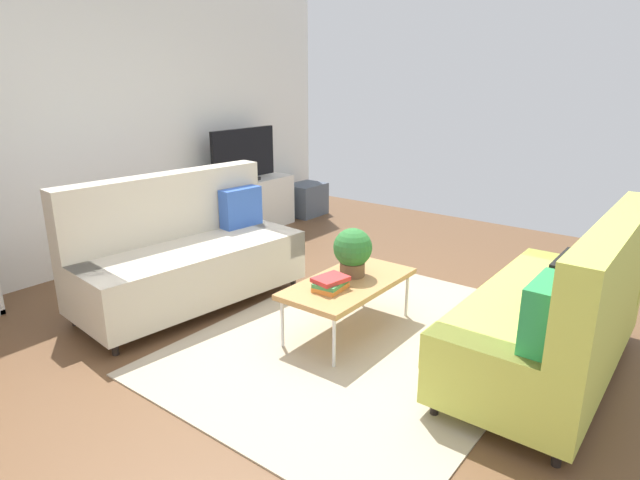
{
  "coord_description": "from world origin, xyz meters",
  "views": [
    {
      "loc": [
        -3.0,
        -2.24,
        1.91
      ],
      "look_at": [
        0.2,
        0.22,
        0.65
      ],
      "focal_mm": 30.04,
      "sensor_mm": 36.0,
      "label": 1
    }
  ],
  "objects_px": {
    "tv": "(244,156)",
    "potted_plant": "(353,250)",
    "table_book_0": "(331,287)",
    "vase_0": "(204,181)",
    "couch_beige": "(186,254)",
    "tv_console": "(245,206)",
    "coffee_table": "(349,284)",
    "storage_trunk": "(306,199)",
    "vase_1": "(215,178)",
    "couch_green": "(558,315)",
    "bottle_0": "(231,177)"
  },
  "relations": [
    {
      "from": "couch_green",
      "to": "vase_0",
      "type": "bearing_deg",
      "value": 81.68
    },
    {
      "from": "vase_0",
      "to": "potted_plant",
      "type": "bearing_deg",
      "value": -106.82
    },
    {
      "from": "couch_beige",
      "to": "couch_green",
      "type": "distance_m",
      "value": 2.92
    },
    {
      "from": "vase_0",
      "to": "bottle_0",
      "type": "distance_m",
      "value": 0.35
    },
    {
      "from": "couch_beige",
      "to": "coffee_table",
      "type": "xyz_separation_m",
      "value": [
        0.38,
        -1.42,
        -0.05
      ]
    },
    {
      "from": "couch_green",
      "to": "potted_plant",
      "type": "height_order",
      "value": "couch_green"
    },
    {
      "from": "couch_green",
      "to": "tv_console",
      "type": "distance_m",
      "value": 4.19
    },
    {
      "from": "tv",
      "to": "vase_0",
      "type": "xyz_separation_m",
      "value": [
        -0.58,
        0.07,
        -0.22
      ]
    },
    {
      "from": "potted_plant",
      "to": "couch_beige",
      "type": "bearing_deg",
      "value": 109.58
    },
    {
      "from": "couch_beige",
      "to": "coffee_table",
      "type": "relative_size",
      "value": 1.8
    },
    {
      "from": "coffee_table",
      "to": "table_book_0",
      "type": "relative_size",
      "value": 4.58
    },
    {
      "from": "bottle_0",
      "to": "vase_0",
      "type": "bearing_deg",
      "value": 165.29
    },
    {
      "from": "vase_0",
      "to": "bottle_0",
      "type": "bearing_deg",
      "value": -14.71
    },
    {
      "from": "couch_green",
      "to": "table_book_0",
      "type": "height_order",
      "value": "couch_green"
    },
    {
      "from": "potted_plant",
      "to": "vase_1",
      "type": "xyz_separation_m",
      "value": [
        0.96,
        2.6,
        0.11
      ]
    },
    {
      "from": "tv",
      "to": "bottle_0",
      "type": "bearing_deg",
      "value": -175.18
    },
    {
      "from": "storage_trunk",
      "to": "couch_beige",
      "type": "bearing_deg",
      "value": -159.99
    },
    {
      "from": "vase_1",
      "to": "vase_0",
      "type": "bearing_deg",
      "value": 180.0
    },
    {
      "from": "couch_beige",
      "to": "tv_console",
      "type": "distance_m",
      "value": 2.2
    },
    {
      "from": "tv",
      "to": "storage_trunk",
      "type": "bearing_deg",
      "value": -4.16
    },
    {
      "from": "tv",
      "to": "potted_plant",
      "type": "distance_m",
      "value": 2.89
    },
    {
      "from": "storage_trunk",
      "to": "potted_plant",
      "type": "bearing_deg",
      "value": -135.18
    },
    {
      "from": "couch_beige",
      "to": "couch_green",
      "type": "bearing_deg",
      "value": 109.24
    },
    {
      "from": "storage_trunk",
      "to": "table_book_0",
      "type": "relative_size",
      "value": 2.17
    },
    {
      "from": "tv_console",
      "to": "vase_1",
      "type": "relative_size",
      "value": 7.32
    },
    {
      "from": "storage_trunk",
      "to": "vase_1",
      "type": "height_order",
      "value": "vase_1"
    },
    {
      "from": "potted_plant",
      "to": "vase_1",
      "type": "relative_size",
      "value": 1.96
    },
    {
      "from": "tv_console",
      "to": "vase_1",
      "type": "height_order",
      "value": "vase_1"
    },
    {
      "from": "coffee_table",
      "to": "tv_console",
      "type": "xyz_separation_m",
      "value": [
        1.48,
        2.59,
        -0.07
      ]
    },
    {
      "from": "tv_console",
      "to": "potted_plant",
      "type": "distance_m",
      "value": 2.91
    },
    {
      "from": "couch_beige",
      "to": "vase_1",
      "type": "bearing_deg",
      "value": -133.59
    },
    {
      "from": "vase_1",
      "to": "bottle_0",
      "type": "xyz_separation_m",
      "value": [
        0.17,
        -0.09,
        -0.0
      ]
    },
    {
      "from": "couch_green",
      "to": "storage_trunk",
      "type": "xyz_separation_m",
      "value": [
        2.29,
        3.92,
        -0.23
      ]
    },
    {
      "from": "couch_green",
      "to": "vase_0",
      "type": "relative_size",
      "value": 10.87
    },
    {
      "from": "tv",
      "to": "storage_trunk",
      "type": "height_order",
      "value": "tv"
    },
    {
      "from": "tv",
      "to": "vase_1",
      "type": "height_order",
      "value": "tv"
    },
    {
      "from": "vase_1",
      "to": "storage_trunk",
      "type": "bearing_deg",
      "value": -5.68
    },
    {
      "from": "potted_plant",
      "to": "vase_0",
      "type": "relative_size",
      "value": 2.14
    },
    {
      "from": "storage_trunk",
      "to": "vase_0",
      "type": "distance_m",
      "value": 1.76
    },
    {
      "from": "couch_beige",
      "to": "tv",
      "type": "distance_m",
      "value": 2.24
    },
    {
      "from": "bottle_0",
      "to": "tv_console",
      "type": "bearing_deg",
      "value": 9.57
    },
    {
      "from": "tv_console",
      "to": "tv",
      "type": "xyz_separation_m",
      "value": [
        -0.0,
        -0.02,
        0.63
      ]
    },
    {
      "from": "tv_console",
      "to": "couch_green",
      "type": "bearing_deg",
      "value": -106.55
    },
    {
      "from": "couch_beige",
      "to": "table_book_0",
      "type": "relative_size",
      "value": 8.25
    },
    {
      "from": "bottle_0",
      "to": "tv",
      "type": "bearing_deg",
      "value": 4.82
    },
    {
      "from": "tv_console",
      "to": "table_book_0",
      "type": "height_order",
      "value": "tv_console"
    },
    {
      "from": "tv_console",
      "to": "storage_trunk",
      "type": "bearing_deg",
      "value": -5.19
    },
    {
      "from": "couch_beige",
      "to": "coffee_table",
      "type": "bearing_deg",
      "value": 111.1
    },
    {
      "from": "table_book_0",
      "to": "bottle_0",
      "type": "height_order",
      "value": "bottle_0"
    },
    {
      "from": "table_book_0",
      "to": "vase_0",
      "type": "bearing_deg",
      "value": 67.07
    }
  ]
}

